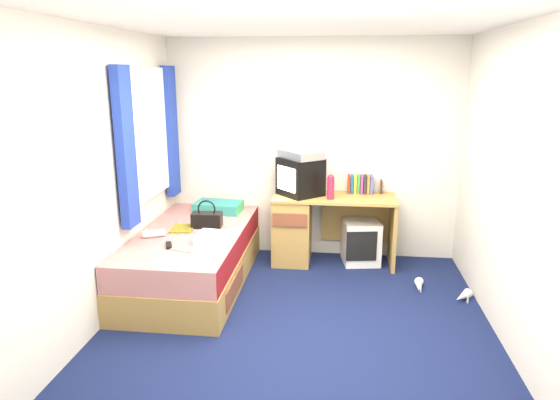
# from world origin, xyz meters

# --- Properties ---
(ground) EXTENTS (3.40, 3.40, 0.00)m
(ground) POSITION_xyz_m (0.00, 0.00, 0.00)
(ground) COLOR #0C1438
(ground) RESTS_ON ground
(room_shell) EXTENTS (3.40, 3.40, 3.40)m
(room_shell) POSITION_xyz_m (0.00, 0.00, 1.45)
(room_shell) COLOR white
(room_shell) RESTS_ON ground
(bed) EXTENTS (1.01, 2.00, 0.54)m
(bed) POSITION_xyz_m (-1.10, 0.70, 0.27)
(bed) COLOR #AD8948
(bed) RESTS_ON ground
(pillow) EXTENTS (0.52, 0.36, 0.11)m
(pillow) POSITION_xyz_m (-1.00, 1.40, 0.59)
(pillow) COLOR #17569B
(pillow) RESTS_ON bed
(desk) EXTENTS (1.30, 0.55, 0.75)m
(desk) POSITION_xyz_m (-0.01, 1.44, 0.41)
(desk) COLOR #AD8948
(desk) RESTS_ON ground
(storage_cube) EXTENTS (0.43, 0.43, 0.47)m
(storage_cube) POSITION_xyz_m (0.57, 1.46, 0.24)
(storage_cube) COLOR white
(storage_cube) RESTS_ON ground
(crt_tv) EXTENTS (0.55, 0.55, 0.40)m
(crt_tv) POSITION_xyz_m (-0.11, 1.44, 0.95)
(crt_tv) COLOR black
(crt_tv) RESTS_ON desk
(vcr) EXTENTS (0.53, 0.54, 0.08)m
(vcr) POSITION_xyz_m (-0.10, 1.44, 1.19)
(vcr) COLOR #BBBBBD
(vcr) RESTS_ON crt_tv
(book_row) EXTENTS (0.27, 0.13, 0.20)m
(book_row) POSITION_xyz_m (0.54, 1.60, 0.85)
(book_row) COLOR maroon
(book_row) RESTS_ON desk
(picture_frame) EXTENTS (0.03, 0.12, 0.14)m
(picture_frame) POSITION_xyz_m (0.77, 1.63, 0.82)
(picture_frame) COLOR black
(picture_frame) RESTS_ON desk
(pink_water_bottle) EXTENTS (0.09, 0.09, 0.23)m
(pink_water_bottle) POSITION_xyz_m (0.22, 1.30, 0.87)
(pink_water_bottle) COLOR red
(pink_water_bottle) RESTS_ON desk
(aerosol_can) EXTENTS (0.06, 0.06, 0.18)m
(aerosol_can) POSITION_xyz_m (0.10, 1.45, 0.84)
(aerosol_can) COLOR white
(aerosol_can) RESTS_ON desk
(handbag) EXTENTS (0.30, 0.18, 0.28)m
(handbag) POSITION_xyz_m (-0.98, 0.85, 0.62)
(handbag) COLOR black
(handbag) RESTS_ON bed
(towel) EXTENTS (0.32, 0.27, 0.10)m
(towel) POSITION_xyz_m (-0.80, 0.39, 0.59)
(towel) COLOR white
(towel) RESTS_ON bed
(magazine) EXTENTS (0.23, 0.30, 0.01)m
(magazine) POSITION_xyz_m (-1.20, 0.75, 0.55)
(magazine) COLOR yellow
(magazine) RESTS_ON bed
(water_bottle) EXTENTS (0.21, 0.15, 0.07)m
(water_bottle) POSITION_xyz_m (-1.40, 0.48, 0.58)
(water_bottle) COLOR silver
(water_bottle) RESTS_ON bed
(colour_swatch_fan) EXTENTS (0.23, 0.12, 0.01)m
(colour_swatch_fan) POSITION_xyz_m (-1.02, 0.16, 0.55)
(colour_swatch_fan) COLOR yellow
(colour_swatch_fan) RESTS_ON bed
(remote_control) EXTENTS (0.10, 0.17, 0.02)m
(remote_control) POSITION_xyz_m (-1.17, 0.25, 0.55)
(remote_control) COLOR black
(remote_control) RESTS_ON bed
(window_assembly) EXTENTS (0.11, 1.42, 1.40)m
(window_assembly) POSITION_xyz_m (-1.55, 0.90, 1.42)
(window_assembly) COLOR silver
(window_assembly) RESTS_ON room_shell
(white_heels) EXTENTS (0.53, 0.42, 0.09)m
(white_heels) POSITION_xyz_m (1.28, 0.70, 0.04)
(white_heels) COLOR silver
(white_heels) RESTS_ON ground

